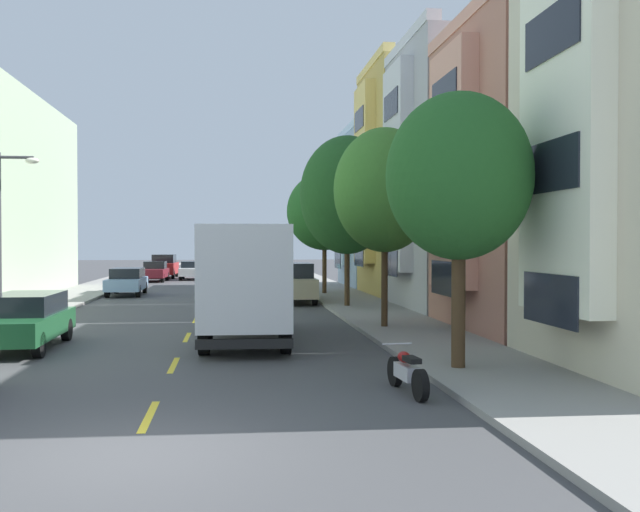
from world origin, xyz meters
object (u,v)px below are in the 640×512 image
object	(u,v)px
parked_suv_red	(164,266)
parked_wagon_forest	(24,319)
parked_suv_champagne	(293,282)
street_tree_nearest	(459,177)
moving_white_sedan	(192,270)
delivery_box_truck	(246,276)
street_tree_farthest	(324,212)
parked_wagon_sky	(127,281)
street_tree_second	(385,190)
parked_hatchback_navy	(282,280)
parked_motorcycle	(407,372)
street_tree_third	(347,195)
street_lamp	(4,225)
parked_wagon_black	(273,271)
parked_sedan_teal	(265,267)
parked_hatchback_burgundy	(155,271)

from	to	relation	value
parked_suv_red	parked_wagon_forest	distance (m)	39.36
parked_suv_champagne	street_tree_nearest	bearing A→B (deg)	-83.70
parked_wagon_forest	moving_white_sedan	world-z (taller)	parked_wagon_forest
delivery_box_truck	parked_suv_red	distance (m)	39.11
street_tree_farthest	parked_wagon_sky	xyz separation A→B (m)	(-10.82, 1.65, -3.81)
street_tree_second	parked_wagon_forest	xyz separation A→B (m)	(-10.70, -2.73, -3.85)
delivery_box_truck	parked_hatchback_navy	world-z (taller)	delivery_box_truck
parked_suv_champagne	parked_motorcycle	bearing A→B (deg)	-88.79
street_tree_third	parked_wagon_forest	bearing A→B (deg)	-135.53
parked_suv_champagne	street_tree_farthest	bearing A→B (deg)	64.40
parked_hatchback_navy	parked_wagon_forest	xyz separation A→B (m)	(-8.53, -20.66, 0.05)
street_lamp	parked_suv_red	bearing A→B (deg)	87.28
street_lamp	parked_wagon_black	bearing A→B (deg)	70.40
parked_sedan_teal	parked_suv_champagne	size ratio (longest dim) A/B	0.94
street_tree_farthest	parked_hatchback_navy	size ratio (longest dim) A/B	1.64
delivery_box_truck	parked_wagon_forest	xyz separation A→B (m)	(-6.09, -0.72, -1.11)
street_tree_third	parked_sedan_teal	world-z (taller)	street_tree_third
parked_sedan_teal	moving_white_sedan	world-z (taller)	same
street_tree_nearest	street_tree_farthest	distance (m)	23.33
parked_wagon_black	parked_wagon_sky	distance (m)	15.36
street_tree_nearest	parked_hatchback_burgundy	xyz separation A→B (m)	(-10.80, 38.77, -3.63)
street_tree_third	parked_hatchback_navy	bearing A→B (deg)	102.04
parked_hatchback_burgundy	street_tree_farthest	bearing A→B (deg)	-55.03
street_tree_farthest	parked_suv_red	world-z (taller)	street_tree_farthest
street_tree_third	parked_suv_champagne	bearing A→B (deg)	121.53
delivery_box_truck	parked_hatchback_burgundy	xyz separation A→B (m)	(-6.20, 33.00, -1.16)
parked_hatchback_burgundy	parked_motorcycle	distance (m)	41.71
parked_hatchback_navy	parked_wagon_forest	distance (m)	22.35
street_tree_second	parked_hatchback_navy	distance (m)	18.48
delivery_box_truck	parked_hatchback_burgundy	distance (m)	33.60
parked_hatchback_navy	parked_hatchback_burgundy	world-z (taller)	same
parked_sedan_teal	parked_wagon_sky	bearing A→B (deg)	-110.94
parked_suv_red	parked_wagon_black	bearing A→B (deg)	-38.48
parked_suv_red	parked_wagon_black	distance (m)	10.97
parked_suv_champagne	parked_motorcycle	size ratio (longest dim) A/B	2.34
parked_motorcycle	moving_white_sedan	bearing A→B (deg)	98.60
street_tree_second	parked_wagon_black	xyz separation A→B (m)	(-2.04, 29.80, -3.85)
parked_wagon_black	moving_white_sedan	bearing A→B (deg)	148.31
parked_wagon_sky	parked_suv_red	bearing A→B (deg)	89.42
parked_sedan_teal	parked_suv_red	xyz separation A→B (m)	(-8.43, -3.13, 0.24)
street_tree_third	parked_wagon_black	distance (m)	22.52
parked_suv_champagne	parked_hatchback_burgundy	xyz separation A→B (m)	(-8.71, 19.81, -0.23)
street_tree_nearest	street_tree_second	distance (m)	7.78
street_tree_farthest	street_tree_third	bearing A→B (deg)	-90.00
parked_suv_red	parked_wagon_sky	size ratio (longest dim) A/B	1.02
parked_wagon_sky	delivery_box_truck	bearing A→B (deg)	-72.07
moving_white_sedan	parked_motorcycle	distance (m)	43.80
parked_sedan_teal	street_tree_third	bearing A→B (deg)	-86.08
parked_sedan_teal	parked_hatchback_burgundy	xyz separation A→B (m)	(-8.61, -8.75, 0.01)
street_tree_farthest	parked_suv_champagne	bearing A→B (deg)	-115.60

